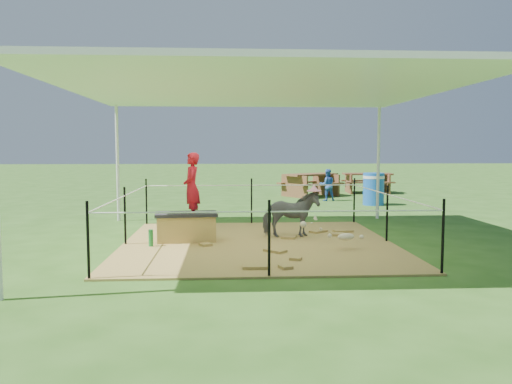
{
  "coord_description": "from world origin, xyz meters",
  "views": [
    {
      "loc": [
        -0.53,
        -8.45,
        1.64
      ],
      "look_at": [
        0.0,
        0.6,
        0.85
      ],
      "focal_mm": 35.0,
      "sensor_mm": 36.0,
      "label": 1
    }
  ],
  "objects": [
    {
      "name": "dark_cloth",
      "position": [
        -1.24,
        0.22,
        0.5
      ],
      "size": [
        1.11,
        0.65,
        0.06
      ],
      "primitive_type": "cube",
      "rotation": [
        0.0,
        0.0,
        0.1
      ],
      "color": "black",
      "rests_on": "straw_bale"
    },
    {
      "name": "pony",
      "position": [
        0.63,
        0.49,
        0.45
      ],
      "size": [
        1.02,
        0.5,
        0.84
      ],
      "primitive_type": "imported",
      "rotation": [
        0.0,
        0.0,
        1.62
      ],
      "color": "#4F4F54",
      "rests_on": "hay_patch"
    },
    {
      "name": "straw_bale",
      "position": [
        -1.24,
        0.22,
        0.25
      ],
      "size": [
        1.04,
        0.59,
        0.44
      ],
      "primitive_type": "cube",
      "rotation": [
        0.0,
        0.0,
        0.1
      ],
      "color": "olive",
      "rests_on": "hay_patch"
    },
    {
      "name": "hay_patch",
      "position": [
        0.0,
        0.0,
        0.01
      ],
      "size": [
        4.6,
        4.6,
        0.03
      ],
      "primitive_type": "cube",
      "color": "brown",
      "rests_on": "ground"
    },
    {
      "name": "pink_hat",
      "position": [
        0.63,
        0.49,
        0.93
      ],
      "size": [
        0.26,
        0.26,
        0.12
      ],
      "primitive_type": "cylinder",
      "color": "pink",
      "rests_on": "pony"
    },
    {
      "name": "distant_person",
      "position": [
        2.62,
        7.02,
        0.5
      ],
      "size": [
        0.51,
        0.41,
        1.0
      ],
      "primitive_type": "imported",
      "rotation": [
        0.0,
        0.0,
        3.2
      ],
      "color": "blue",
      "rests_on": "ground"
    },
    {
      "name": "green_bottle",
      "position": [
        -1.79,
        -0.23,
        0.17
      ],
      "size": [
        0.08,
        0.08,
        0.28
      ],
      "primitive_type": "cylinder",
      "rotation": [
        0.0,
        0.0,
        0.1
      ],
      "color": "#1B7B2E",
      "rests_on": "hay_patch"
    },
    {
      "name": "picnic_table_near",
      "position": [
        2.34,
        8.51,
        0.39
      ],
      "size": [
        2.31,
        2.16,
        0.78
      ],
      "primitive_type": "cube",
      "rotation": [
        0.0,
        0.0,
        0.57
      ],
      "color": "#53361C",
      "rests_on": "ground"
    },
    {
      "name": "woman",
      "position": [
        -1.14,
        0.22,
        1.07
      ],
      "size": [
        0.33,
        0.46,
        1.2
      ],
      "primitive_type": "imported",
      "rotation": [
        0.0,
        0.0,
        -1.47
      ],
      "color": "red",
      "rests_on": "straw_bale"
    },
    {
      "name": "trash_barrel",
      "position": [
        3.73,
        5.77,
        0.47
      ],
      "size": [
        0.67,
        0.67,
        0.93
      ],
      "primitive_type": "cylinder",
      "rotation": [
        0.0,
        0.0,
        -0.12
      ],
      "color": "blue",
      "rests_on": "ground"
    },
    {
      "name": "ground",
      "position": [
        0.0,
        0.0,
        0.0
      ],
      "size": [
        90.0,
        90.0,
        0.0
      ],
      "primitive_type": "plane",
      "color": "#2D5919",
      "rests_on": "ground"
    },
    {
      "name": "foal",
      "position": [
        1.37,
        -0.67,
        0.26
      ],
      "size": [
        0.92,
        0.64,
        0.46
      ],
      "primitive_type": null,
      "rotation": [
        0.0,
        0.0,
        0.23
      ],
      "color": "beige",
      "rests_on": "hay_patch"
    },
    {
      "name": "rope_fence",
      "position": [
        0.0,
        -0.0,
        0.64
      ],
      "size": [
        4.54,
        4.54,
        1.0
      ],
      "color": "black",
      "rests_on": "ground"
    },
    {
      "name": "picnic_table_far",
      "position": [
        4.66,
        9.68,
        0.37
      ],
      "size": [
        1.84,
        1.39,
        0.73
      ],
      "primitive_type": "cube",
      "rotation": [
        0.0,
        0.0,
        -0.07
      ],
      "color": "#53301C",
      "rests_on": "ground"
    },
    {
      "name": "canopy_tent",
      "position": [
        0.0,
        0.0,
        2.69
      ],
      "size": [
        6.3,
        6.3,
        2.9
      ],
      "color": "silver",
      "rests_on": "ground"
    }
  ]
}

